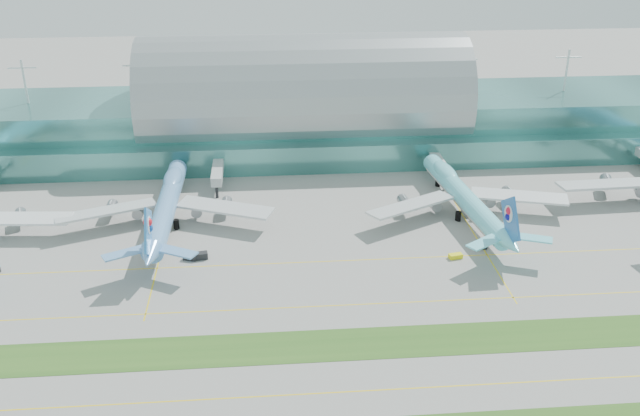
{
  "coord_description": "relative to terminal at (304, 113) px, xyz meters",
  "views": [
    {
      "loc": [
        -15.05,
        -127.88,
        94.33
      ],
      "look_at": [
        0.0,
        55.0,
        9.0
      ],
      "focal_mm": 40.0,
      "sensor_mm": 36.0,
      "label": 1
    }
  ],
  "objects": [
    {
      "name": "ground",
      "position": [
        -0.01,
        -128.79,
        -14.23
      ],
      "size": [
        700.0,
        700.0,
        0.0
      ],
      "primitive_type": "plane",
      "color": "gray",
      "rests_on": "ground"
    },
    {
      "name": "terminal",
      "position": [
        0.0,
        0.0,
        0.0
      ],
      "size": [
        340.0,
        69.1,
        36.0
      ],
      "color": "#3D7A75",
      "rests_on": "ground"
    },
    {
      "name": "grass_strip_far",
      "position": [
        -0.01,
        -126.79,
        -14.19
      ],
      "size": [
        420.0,
        12.0,
        0.08
      ],
      "primitive_type": "cube",
      "color": "#2D591E",
      "rests_on": "ground"
    },
    {
      "name": "taxiline_b",
      "position": [
        -0.01,
        -142.79,
        -14.22
      ],
      "size": [
        420.0,
        0.35,
        0.01
      ],
      "primitive_type": "cube",
      "color": "yellow",
      "rests_on": "ground"
    },
    {
      "name": "taxiline_c",
      "position": [
        -0.01,
        -110.79,
        -14.22
      ],
      "size": [
        420.0,
        0.35,
        0.01
      ],
      "primitive_type": "cube",
      "color": "yellow",
      "rests_on": "ground"
    },
    {
      "name": "taxiline_d",
      "position": [
        -0.01,
        -88.79,
        -14.22
      ],
      "size": [
        420.0,
        0.35,
        0.01
      ],
      "primitive_type": "cube",
      "color": "yellow",
      "rests_on": "ground"
    },
    {
      "name": "airliner_b",
      "position": [
        -44.75,
        -61.2,
        -8.02
      ],
      "size": [
        64.44,
        73.02,
        20.12
      ],
      "rotation": [
        0.0,
        0.0,
        -0.01
      ],
      "color": "#639DD9",
      "rests_on": "ground"
    },
    {
      "name": "airliner_c",
      "position": [
        44.9,
        -62.31,
        -8.06
      ],
      "size": [
        63.63,
        72.62,
        19.98
      ],
      "rotation": [
        0.0,
        0.0,
        0.11
      ],
      "color": "#6BDDEC",
      "rests_on": "ground"
    },
    {
      "name": "gse_c",
      "position": [
        -36.33,
        -84.92,
        -13.51
      ],
      "size": [
        3.97,
        2.67,
        1.44
      ],
      "primitive_type": "cube",
      "rotation": [
        0.0,
        0.0,
        -0.32
      ],
      "color": "black",
      "rests_on": "ground"
    },
    {
      "name": "gse_d",
      "position": [
        -33.59,
        -84.49,
        -13.32
      ],
      "size": [
        4.23,
        2.75,
        1.81
      ],
      "primitive_type": "cube",
      "rotation": [
        0.0,
        0.0,
        0.16
      ],
      "color": "black",
      "rests_on": "ground"
    },
    {
      "name": "gse_e",
      "position": [
        35.8,
        -89.82,
        -13.61
      ],
      "size": [
        3.92,
        2.53,
        1.23
      ],
      "primitive_type": "cube",
      "rotation": [
        0.0,
        0.0,
        0.19
      ],
      "color": "yellow",
      "rests_on": "ground"
    },
    {
      "name": "gse_f",
      "position": [
        44.22,
        -84.97,
        -13.49
      ],
      "size": [
        3.39,
        2.06,
        1.48
      ],
      "primitive_type": "cube",
      "rotation": [
        0.0,
        0.0,
        0.07
      ],
      "color": "black",
      "rests_on": "ground"
    }
  ]
}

